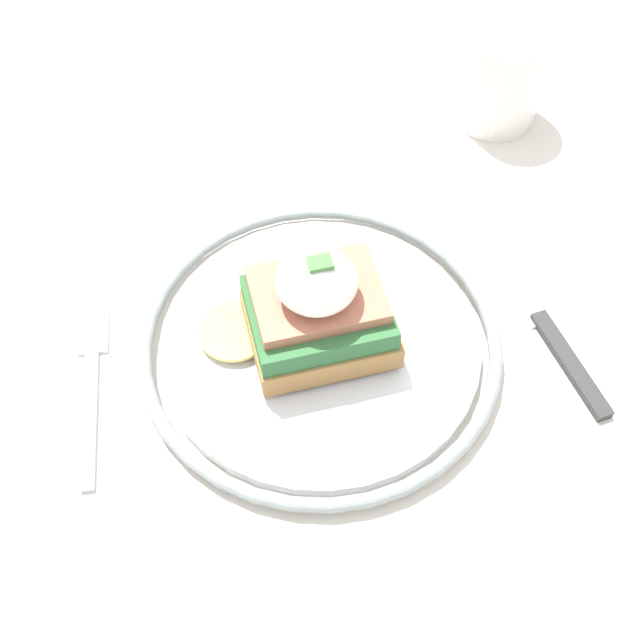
{
  "coord_description": "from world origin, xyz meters",
  "views": [
    {
      "loc": [
        -0.11,
        -0.25,
        1.23
      ],
      "look_at": [
        -0.03,
        0.06,
        0.79
      ],
      "focal_mm": 45.0,
      "sensor_mm": 36.0,
      "label": 1
    }
  ],
  "objects_px": {
    "plate": "(320,342)",
    "knife": "(539,318)",
    "fork": "(91,385)",
    "cup": "(501,76)",
    "sandwich": "(317,310)"
  },
  "relations": [
    {
      "from": "knife",
      "to": "cup",
      "type": "relative_size",
      "value": 2.5
    },
    {
      "from": "sandwich",
      "to": "fork",
      "type": "bearing_deg",
      "value": 177.28
    },
    {
      "from": "knife",
      "to": "cup",
      "type": "bearing_deg",
      "value": 76.99
    },
    {
      "from": "cup",
      "to": "fork",
      "type": "bearing_deg",
      "value": -152.28
    },
    {
      "from": "plate",
      "to": "fork",
      "type": "bearing_deg",
      "value": 177.01
    },
    {
      "from": "fork",
      "to": "knife",
      "type": "distance_m",
      "value": 0.33
    },
    {
      "from": "knife",
      "to": "fork",
      "type": "bearing_deg",
      "value": 175.66
    },
    {
      "from": "plate",
      "to": "fork",
      "type": "relative_size",
      "value": 1.81
    },
    {
      "from": "sandwich",
      "to": "knife",
      "type": "distance_m",
      "value": 0.17
    },
    {
      "from": "fork",
      "to": "knife",
      "type": "xyz_separation_m",
      "value": [
        0.33,
        -0.02,
        0.0
      ]
    },
    {
      "from": "fork",
      "to": "knife",
      "type": "bearing_deg",
      "value": -4.34
    },
    {
      "from": "fork",
      "to": "cup",
      "type": "bearing_deg",
      "value": 27.72
    },
    {
      "from": "plate",
      "to": "knife",
      "type": "distance_m",
      "value": 0.16
    },
    {
      "from": "sandwich",
      "to": "fork",
      "type": "distance_m",
      "value": 0.17
    },
    {
      "from": "fork",
      "to": "plate",
      "type": "bearing_deg",
      "value": -2.99
    }
  ]
}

